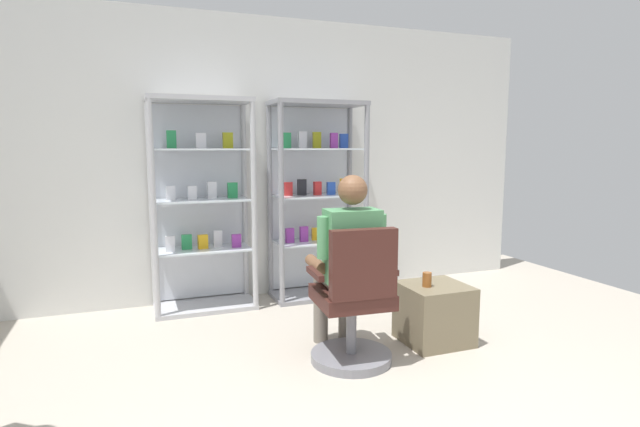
% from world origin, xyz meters
% --- Properties ---
extents(back_wall, '(6.00, 0.10, 2.70)m').
position_xyz_m(back_wall, '(0.00, 3.00, 1.35)').
color(back_wall, silver).
rests_on(back_wall, ground).
extents(display_cabinet_left, '(0.90, 0.45, 1.90)m').
position_xyz_m(display_cabinet_left, '(-0.55, 2.76, 0.96)').
color(display_cabinet_left, '#B7B7BC').
rests_on(display_cabinet_left, ground).
extents(display_cabinet_right, '(0.90, 0.45, 1.90)m').
position_xyz_m(display_cabinet_right, '(0.55, 2.76, 0.96)').
color(display_cabinet_right, gray).
rests_on(display_cabinet_right, ground).
extents(office_chair, '(0.58, 0.56, 0.96)m').
position_xyz_m(office_chair, '(0.23, 1.13, 0.39)').
color(office_chair, slate).
rests_on(office_chair, ground).
extents(seated_shopkeeper, '(0.51, 0.58, 1.29)m').
position_xyz_m(seated_shopkeeper, '(0.24, 1.29, 0.71)').
color(seated_shopkeeper, slate).
rests_on(seated_shopkeeper, ground).
extents(storage_crate, '(0.47, 0.45, 0.45)m').
position_xyz_m(storage_crate, '(0.96, 1.28, 0.22)').
color(storage_crate, '#72664C').
rests_on(storage_crate, ground).
extents(tea_glass, '(0.07, 0.07, 0.11)m').
position_xyz_m(tea_glass, '(0.88, 1.26, 0.50)').
color(tea_glass, brown).
rests_on(tea_glass, storage_crate).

